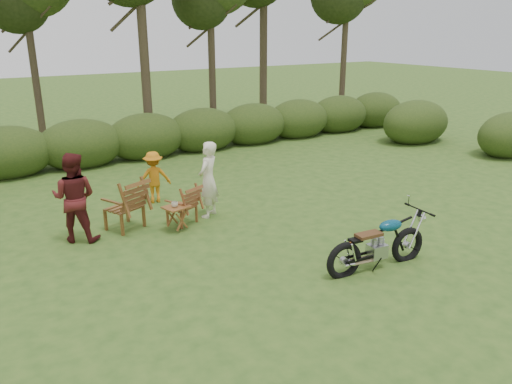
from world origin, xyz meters
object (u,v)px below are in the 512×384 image
cup (175,204)px  child (155,202)px  lawn_chair_left (126,228)px  adult_a (209,216)px  motorcycle (375,267)px  lawn_chair_right (183,223)px  adult_b (79,240)px  side_table (177,218)px

cup → child: cup is taller
lawn_chair_left → adult_a: size_ratio=0.64×
motorcycle → lawn_chair_right: bearing=123.7°
lawn_chair_right → cup: bearing=25.5°
lawn_chair_left → cup: 1.21m
adult_a → adult_b: (-2.73, 0.20, 0.00)m
side_table → adult_a: adult_a is taller
cup → child: (0.31, 1.92, -0.57)m
motorcycle → adult_a: 3.95m
motorcycle → side_table: 4.01m
cup → adult_a: (0.96, 0.41, -0.57)m
lawn_chair_left → child: child is taller
motorcycle → lawn_chair_right: 4.14m
motorcycle → adult_b: bearing=140.9°
motorcycle → child: bearing=115.7°
adult_b → lawn_chair_left: bearing=-141.6°
motorcycle → child: child is taller
adult_b → motorcycle: bearing=169.1°
lawn_chair_right → adult_b: adult_b is taller
lawn_chair_left → adult_a: adult_a is taller
motorcycle → cup: size_ratio=14.34×
side_table → lawn_chair_left: bearing=141.7°
adult_b → child: size_ratio=1.42×
motorcycle → child: 5.58m
lawn_chair_right → cup: 0.72m
cup → adult_a: 1.19m
cup → lawn_chair_left: bearing=139.6°
lawn_chair_left → side_table: (0.85, -0.68, 0.26)m
motorcycle → side_table: bearing=128.8°
side_table → cup: cup is taller
motorcycle → adult_a: adult_a is taller
lawn_chair_right → adult_b: bearing=-31.1°
lawn_chair_left → child: (1.12, 1.22, 0.00)m
side_table → child: 1.94m
motorcycle → lawn_chair_left: (-3.07, 4.01, 0.00)m
side_table → adult_a: bearing=23.1°
motorcycle → lawn_chair_right: motorcycle is taller
motorcycle → lawn_chair_left: motorcycle is taller
adult_a → adult_b: 2.74m
child → lawn_chair_right: bearing=100.0°
child → motorcycle: bearing=121.1°
motorcycle → side_table: (-2.21, 3.33, 0.26)m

